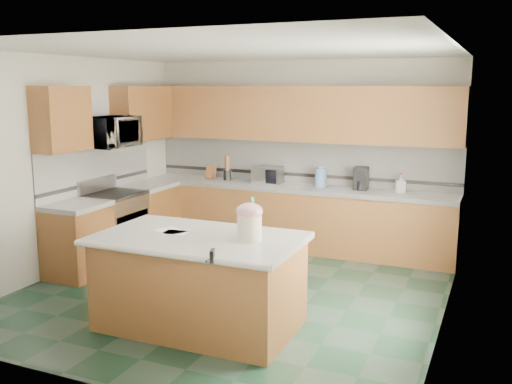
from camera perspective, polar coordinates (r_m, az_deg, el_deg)
The scene contains 52 objects.
floor at distance 6.65m, azimuth -2.43°, elevation -9.95°, with size 4.60×4.60×0.00m, color black.
ceiling at distance 6.24m, azimuth -2.63°, elevation 13.96°, with size 4.60×4.60×0.00m, color white.
wall_back at distance 8.43m, azimuth 4.45°, elevation 3.86°, with size 4.60×0.04×2.70m, color silver.
wall_front at distance 4.38m, azimuth -16.01°, elevation -2.75°, with size 4.60×0.04×2.70m, color silver.
wall_left at distance 7.61m, azimuth -18.43°, elevation 2.63°, with size 0.04×4.60×2.70m, color silver.
wall_right at distance 5.69m, azimuth 18.95°, elevation 0.08°, with size 0.04×4.60×2.70m, color silver.
back_base_cab at distance 8.29m, azimuth 3.63°, elevation -2.70°, with size 4.60×0.60×0.86m, color #43250E.
back_countertop at distance 8.20m, azimuth 3.66°, elevation 0.43°, with size 4.60×0.64×0.06m, color white.
back_upper_cab at distance 8.21m, azimuth 4.07°, elevation 7.82°, with size 4.60×0.33×0.78m, color #43250E.
back_backsplash at distance 8.42m, azimuth 4.36°, elevation 3.06°, with size 4.60×0.02×0.63m, color silver.
back_accent_band at distance 8.44m, azimuth 4.33°, elevation 1.74°, with size 4.60×0.01×0.05m, color black.
left_base_cab_rear at distance 8.57m, azimuth -10.72°, elevation -2.43°, with size 0.60×0.82×0.86m, color #43250E.
left_counter_rear at distance 8.48m, azimuth -10.83°, elevation 0.60°, with size 0.64×0.82×0.06m, color white.
left_base_cab_front at distance 7.40m, azimuth -17.41°, elevation -4.80°, with size 0.60×0.72×0.86m, color #43250E.
left_counter_front at distance 7.30m, azimuth -17.60°, elevation -1.31°, with size 0.64×0.72×0.06m, color white.
left_backsplash at distance 8.02m, azimuth -15.60°, elevation 2.33°, with size 0.02×2.30×0.63m, color silver.
left_accent_band at distance 8.04m, azimuth -15.49°, elevation 0.95°, with size 0.01×2.30×0.05m, color black.
left_upper_cab_rear at distance 8.56m, azimuth -11.31°, elevation 7.75°, with size 0.33×1.09×0.78m, color #43250E.
left_upper_cab_front at distance 7.25m, azimuth -18.88°, elevation 6.93°, with size 0.33×0.72×0.78m, color #43250E.
range_body at distance 7.95m, azimuth -13.93°, elevation -3.50°, with size 0.60×0.76×0.88m, color #B7B7BC.
range_oven_door at distance 7.79m, azimuth -12.21°, elevation -4.02°, with size 0.02×0.68×0.55m, color black.
range_cooktop at distance 7.85m, azimuth -14.07°, elevation -0.24°, with size 0.62×0.78×0.04m, color black.
range_handle at distance 7.69m, azimuth -12.14°, elevation -1.30°, with size 0.02×0.02×0.66m, color #B7B7BC.
range_backguard at distance 7.99m, azimuth -15.59°, elevation 0.74°, with size 0.06×0.76×0.18m, color #B7B7BC.
microwave at distance 7.75m, azimuth -14.35°, elevation 5.82°, with size 0.73×0.50×0.41m, color #B7B7BC.
island_base at distance 5.63m, azimuth -5.65°, elevation -9.18°, with size 1.85×1.06×0.86m, color #43250E.
island_top at distance 5.50m, azimuth -5.73°, elevation -4.66°, with size 1.95×1.16×0.06m, color white.
island_bullnose at distance 5.02m, azimuth -8.98°, elevation -6.22°, with size 0.06×0.06×1.95m, color white.
treat_jar at distance 5.27m, azimuth -0.66°, elevation -3.60°, with size 0.23×0.23×0.24m, color beige.
treat_jar_lid at distance 5.23m, azimuth -0.66°, elevation -1.94°, with size 0.25×0.25×0.15m, color pink.
treat_jar_knob at distance 5.22m, azimuth -0.67°, elevation -1.38°, with size 0.03×0.03×0.08m, color tan.
treat_jar_knob_end_l at distance 5.24m, azimuth -1.08°, elevation -1.34°, with size 0.04×0.04×0.04m, color tan.
treat_jar_knob_end_r at distance 5.20m, azimuth -0.25°, elevation -1.42°, with size 0.04×0.04×0.04m, color tan.
soap_bottle_island at distance 5.44m, azimuth -0.34°, elevation -2.44°, with size 0.14×0.14×0.37m, color #2BBCA9.
paper_sheet_a at distance 5.63m, azimuth -7.99°, elevation -4.02°, with size 0.24×0.18×0.00m, color white.
paper_sheet_b at distance 5.70m, azimuth -8.56°, elevation -3.85°, with size 0.29×0.22×0.00m, color white.
clamp_body at distance 4.81m, azimuth -4.38°, elevation -6.37°, with size 0.03×0.11×0.10m, color black.
clamp_handle at distance 4.76m, azimuth -4.77°, elevation -6.82°, with size 0.02×0.02×0.08m, color black.
knife_block at distance 8.77m, azimuth -4.54°, elevation 2.01°, with size 0.12×0.10×0.22m, color #472814.
utensil_crock at distance 8.68m, azimuth -2.88°, elevation 1.70°, with size 0.12×0.12×0.15m, color black.
utensil_bundle at distance 8.65m, azimuth -2.89°, elevation 2.91°, with size 0.07×0.07×0.22m, color #472814.
toaster_oven at distance 8.37m, azimuth 1.17°, elevation 1.70°, with size 0.42×0.29×0.24m, color #B7B7BC.
toaster_oven_door at distance 8.24m, azimuth 0.81°, elevation 1.57°, with size 0.38×0.01×0.20m, color black.
paper_towel at distance 8.14m, azimuth 6.67°, elevation 1.47°, with size 0.12×0.12×0.27m, color white.
paper_towel_base at distance 8.16m, azimuth 6.65°, elevation 0.59°, with size 0.18×0.18×0.01m, color #B7B7BC.
water_jug at distance 8.10m, azimuth 6.48°, elevation 1.44°, with size 0.16×0.16×0.27m, color #5F80BC.
water_jug_neck at distance 8.08m, azimuth 6.51°, elevation 2.52°, with size 0.08×0.08×0.04m, color #5F80BC.
coffee_maker at distance 7.97m, azimuth 10.46°, elevation 1.35°, with size 0.18×0.20×0.31m, color black.
coffee_carafe at distance 7.94m, azimuth 10.36°, elevation 0.64°, with size 0.13×0.13×0.13m, color black.
soap_bottle_back at distance 7.85m, azimuth 14.27°, elevation 0.80°, with size 0.11×0.11×0.25m, color white.
soap_back_cap at distance 7.82m, azimuth 14.32°, elevation 1.81°, with size 0.02×0.02×0.03m, color red.
window_light_proxy at distance 5.47m, azimuth 18.54°, elevation 1.30°, with size 0.02×1.40×1.10m, color white.
Camera 1 is at (2.75, -5.59, 2.33)m, focal length 40.00 mm.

